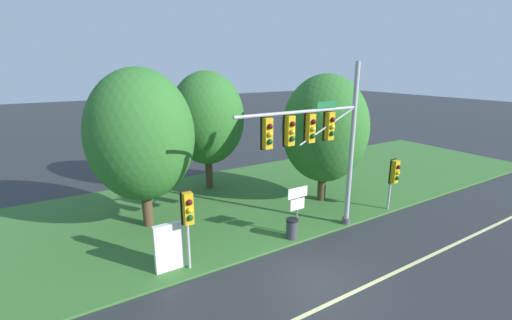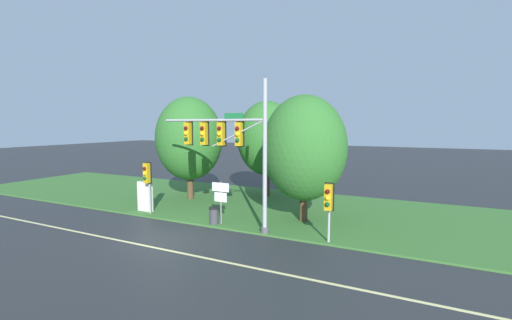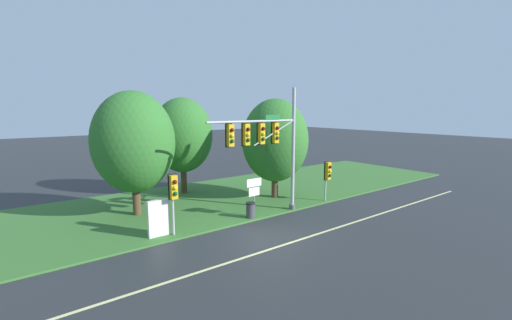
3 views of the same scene
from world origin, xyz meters
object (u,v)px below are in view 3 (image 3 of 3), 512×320
tree_left_of_mast (182,135)px  info_kiosk (158,218)px  traffic_signal_mast (269,141)px  pedestrian_signal_further_along (328,173)px  route_sign_post (254,190)px  tree_behind_signpost (275,141)px  pedestrian_signal_near_kerb (174,191)px  tree_nearest_road (134,142)px  trash_bin (251,210)px

tree_left_of_mast → info_kiosk: (-5.10, -7.69, -3.53)m
traffic_signal_mast → pedestrian_signal_further_along: traffic_signal_mast is taller
route_sign_post → pedestrian_signal_further_along: bearing=-4.1°
tree_left_of_mast → tree_behind_signpost: 7.14m
traffic_signal_mast → pedestrian_signal_near_kerb: (-6.03, 0.23, -2.24)m
pedestrian_signal_near_kerb → tree_nearest_road: size_ratio=0.43×
tree_left_of_mast → pedestrian_signal_near_kerb: bearing=-118.5°
pedestrian_signal_near_kerb → traffic_signal_mast: bearing=-2.1°
route_sign_post → trash_bin: 1.21m
traffic_signal_mast → tree_left_of_mast: traffic_signal_mast is taller
tree_nearest_road → tree_behind_signpost: tree_nearest_road is taller
tree_behind_signpost → traffic_signal_mast: bearing=-135.8°
traffic_signal_mast → info_kiosk: size_ratio=4.10×
pedestrian_signal_further_along → route_sign_post: bearing=175.9°
pedestrian_signal_near_kerb → pedestrian_signal_further_along: pedestrian_signal_near_kerb is taller
route_sign_post → tree_behind_signpost: tree_behind_signpost is taller
info_kiosk → traffic_signal_mast: bearing=-5.9°
tree_nearest_road → trash_bin: (5.20, -4.77, -4.02)m
pedestrian_signal_near_kerb → pedestrian_signal_further_along: bearing=-1.5°
tree_left_of_mast → info_kiosk: size_ratio=3.86×
tree_left_of_mast → tree_behind_signpost: size_ratio=1.02×
traffic_signal_mast → route_sign_post: bearing=156.2°
traffic_signal_mast → tree_behind_signpost: size_ratio=1.08×
tree_nearest_road → info_kiosk: tree_nearest_road is taller
pedestrian_signal_further_along → tree_nearest_road: 13.00m
tree_nearest_road → info_kiosk: size_ratio=3.98×
pedestrian_signal_near_kerb → tree_left_of_mast: 9.52m
tree_nearest_road → info_kiosk: 5.58m
route_sign_post → trash_bin: bearing=-159.9°
tree_nearest_road → trash_bin: tree_nearest_road is taller
tree_left_of_mast → trash_bin: bearing=-87.0°
pedestrian_signal_further_along → tree_left_of_mast: size_ratio=0.39×
tree_nearest_road → pedestrian_signal_near_kerb: bearing=-85.7°
traffic_signal_mast → pedestrian_signal_near_kerb: 6.44m
traffic_signal_mast → tree_nearest_road: size_ratio=1.03×
tree_left_of_mast → tree_behind_signpost: (4.72, -5.35, -0.27)m
pedestrian_signal_near_kerb → tree_nearest_road: tree_nearest_road is taller
pedestrian_signal_near_kerb → tree_nearest_road: (-0.36, 4.77, 2.13)m
traffic_signal_mast → tree_nearest_road: (-6.39, 4.99, -0.11)m
traffic_signal_mast → tree_nearest_road: 8.11m
traffic_signal_mast → tree_left_of_mast: (-1.61, 8.38, -0.13)m
tree_nearest_road → tree_behind_signpost: bearing=-11.7°
pedestrian_signal_further_along → route_sign_post: (-6.14, 0.44, -0.42)m
pedestrian_signal_near_kerb → trash_bin: (4.85, 0.00, -1.89)m
trash_bin → pedestrian_signal_further_along: bearing=-2.6°
route_sign_post → traffic_signal_mast: bearing=-23.8°
tree_left_of_mast → route_sign_post: bearing=-84.4°
traffic_signal_mast → pedestrian_signal_further_along: bearing=-0.8°
pedestrian_signal_further_along → trash_bin: bearing=177.4°
route_sign_post → info_kiosk: bearing=176.8°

